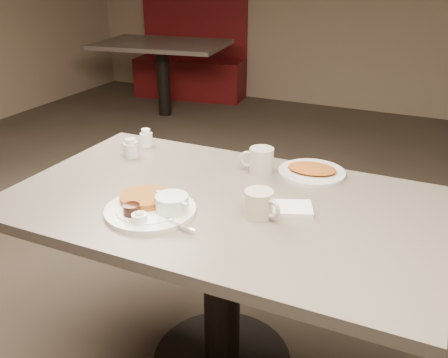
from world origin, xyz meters
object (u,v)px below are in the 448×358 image
at_px(creamer_left, 131,149).
at_px(hash_plate, 312,171).
at_px(diner_table, 222,241).
at_px(main_plate, 153,206).
at_px(booth_back_left, 190,62).
at_px(coffee_mug_far, 260,160).
at_px(creamer_right, 146,138).
at_px(coffee_mug_near, 260,204).

distance_m(creamer_left, hash_plate, 0.76).
height_order(diner_table, main_plate, main_plate).
bearing_deg(booth_back_left, diner_table, -59.75).
xyz_separation_m(diner_table, coffee_mug_far, (0.03, 0.28, 0.22)).
xyz_separation_m(coffee_mug_far, creamer_left, (-0.56, -0.08, -0.01)).
bearing_deg(diner_table, creamer_left, 158.38).
height_order(creamer_left, booth_back_left, booth_back_left).
height_order(main_plate, coffee_mug_far, coffee_mug_far).
bearing_deg(creamer_right, booth_back_left, 115.82).
height_order(coffee_mug_near, creamer_left, coffee_mug_near).
relative_size(main_plate, coffee_mug_far, 2.74).
distance_m(main_plate, coffee_mug_far, 0.50).
bearing_deg(hash_plate, creamer_left, -169.40).
relative_size(creamer_left, booth_back_left, 0.06).
height_order(main_plate, booth_back_left, booth_back_left).
relative_size(diner_table, main_plate, 3.78).
bearing_deg(coffee_mug_near, coffee_mug_far, 110.72).
bearing_deg(creamer_right, main_plate, -54.81).
bearing_deg(coffee_mug_near, diner_table, 159.83).
bearing_deg(booth_back_left, hash_plate, -54.59).
bearing_deg(creamer_left, creamer_right, 95.22).
height_order(coffee_mug_near, coffee_mug_far, coffee_mug_far).
height_order(coffee_mug_far, creamer_left, coffee_mug_far).
relative_size(coffee_mug_near, creamer_right, 1.80).
distance_m(main_plate, coffee_mug_near, 0.35).
relative_size(diner_table, creamer_right, 18.75).
bearing_deg(hash_plate, booth_back_left, 125.41).
height_order(creamer_left, creamer_right, same).
bearing_deg(coffee_mug_near, booth_back_left, 121.70).
xyz_separation_m(coffee_mug_far, booth_back_left, (-2.19, 3.41, -0.39)).
bearing_deg(diner_table, booth_back_left, 120.25).
relative_size(diner_table, coffee_mug_near, 10.40).
distance_m(diner_table, creamer_left, 0.60).
bearing_deg(main_plate, creamer_left, 132.71).
distance_m(diner_table, main_plate, 0.31).
height_order(hash_plate, booth_back_left, booth_back_left).
bearing_deg(coffee_mug_far, coffee_mug_near, -69.28).
bearing_deg(coffee_mug_near, creamer_left, 158.72).
xyz_separation_m(creamer_right, booth_back_left, (-1.62, 3.35, -0.38)).
height_order(main_plate, creamer_left, creamer_left).
distance_m(creamer_left, booth_back_left, 3.87).
xyz_separation_m(coffee_mug_near, creamer_left, (-0.69, 0.27, -0.01)).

